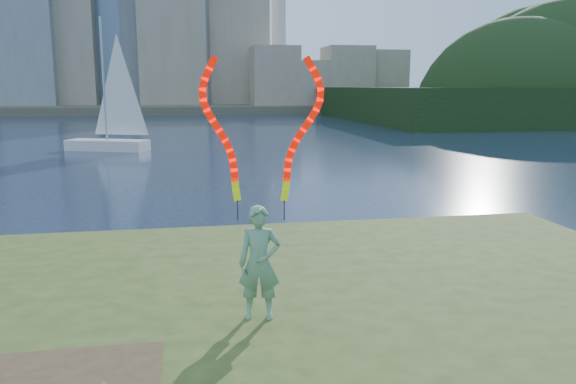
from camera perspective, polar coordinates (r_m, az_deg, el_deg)
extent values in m
plane|color=#18243C|center=(9.67, -8.31, -14.60)|extent=(320.00, 320.00, 0.00)
cube|color=#384819|center=(7.59, -7.87, -16.55)|extent=(14.00, 12.00, 0.30)
cube|color=#514C3B|center=(103.82, -10.23, 8.55)|extent=(320.00, 40.00, 1.20)
imported|color=#1E692B|center=(8.09, -2.90, -7.21)|extent=(0.66, 0.49, 1.66)
cylinder|color=black|center=(8.02, -5.14, -1.85)|extent=(0.02, 0.02, 0.30)
cylinder|color=black|center=(8.00, -0.39, -1.84)|extent=(0.02, 0.02, 0.30)
cube|color=silver|center=(38.63, -17.87, 4.51)|extent=(5.52, 3.57, 0.74)
cylinder|color=gray|center=(38.45, -18.22, 10.61)|extent=(0.15, 0.15, 8.02)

